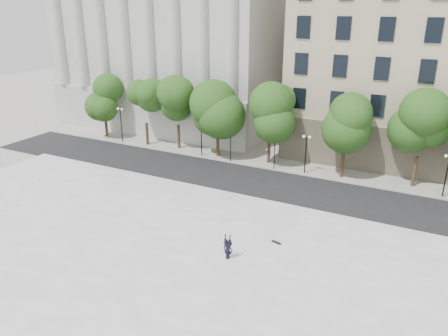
{
  "coord_description": "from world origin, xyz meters",
  "views": [
    {
      "loc": [
        17.93,
        -18.61,
        16.48
      ],
      "look_at": [
        3.21,
        10.0,
        4.37
      ],
      "focal_mm": 35.0,
      "sensor_mm": 36.0,
      "label": 1
    }
  ],
  "objects_px": {
    "traffic_light_west": "(231,131)",
    "skateboard": "(276,242)",
    "person_lying": "(228,255)",
    "traffic_light_east": "(275,137)"
  },
  "relations": [
    {
      "from": "traffic_light_west",
      "to": "skateboard",
      "type": "height_order",
      "value": "traffic_light_west"
    },
    {
      "from": "person_lying",
      "to": "skateboard",
      "type": "bearing_deg",
      "value": 48.94
    },
    {
      "from": "person_lying",
      "to": "skateboard",
      "type": "distance_m",
      "value": 4.04
    },
    {
      "from": "traffic_light_west",
      "to": "skateboard",
      "type": "relative_size",
      "value": 5.6
    },
    {
      "from": "traffic_light_east",
      "to": "skateboard",
      "type": "distance_m",
      "value": 16.31
    },
    {
      "from": "traffic_light_west",
      "to": "traffic_light_east",
      "type": "xyz_separation_m",
      "value": [
        5.14,
        0.0,
        0.03
      ]
    },
    {
      "from": "traffic_light_east",
      "to": "person_lying",
      "type": "height_order",
      "value": "traffic_light_east"
    },
    {
      "from": "traffic_light_west",
      "to": "skateboard",
      "type": "distance_m",
      "value": 18.8
    },
    {
      "from": "traffic_light_east",
      "to": "person_lying",
      "type": "relative_size",
      "value": 2.33
    },
    {
      "from": "traffic_light_west",
      "to": "traffic_light_east",
      "type": "distance_m",
      "value": 5.14
    }
  ]
}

